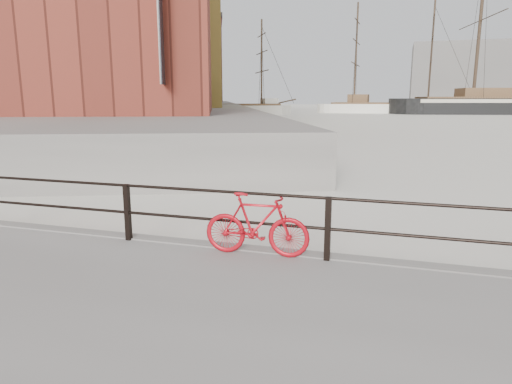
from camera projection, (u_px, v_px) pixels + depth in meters
The scene contains 13 objects.
ground at pixel (327, 278), 7.27m from camera, with size 400.00×400.00×0.00m, color white.
far_quay at pixel (172, 108), 86.00m from camera, with size 24.00×150.00×1.80m, color gray.
guardrail at pixel (328, 229), 6.96m from camera, with size 28.00×0.10×1.00m, color black, non-canonical shape.
bicycle at pixel (257, 224), 7.18m from camera, with size 1.68×0.25×1.01m, color #B40C16.
schooner_mid at pixel (389, 113), 86.33m from camera, with size 29.47×12.47×21.14m, color white, non-canonical shape.
schooner_left at pixel (234, 115), 78.08m from camera, with size 21.41×9.73×16.56m, color silver, non-canonical shape.
workboat_near at pixel (59, 132), 38.63m from camera, with size 13.02×4.34×7.00m, color black, non-canonical shape.
workboat_far at pixel (136, 120), 58.11m from camera, with size 10.86×3.75×7.00m, color black, non-canonical shape.
apartment_mustard at pixel (122, 6), 51.21m from camera, with size 22.00×15.00×22.20m, color gold.
apartment_cream at pixel (151, 38), 73.75m from camera, with size 20.00×15.00×21.20m, color beige.
apartment_grey at pixel (165, 46), 95.01m from camera, with size 22.00×15.00×23.20m, color gray.
apartment_brick at pixel (175, 60), 117.66m from camera, with size 24.00×15.00×21.20m, color maroon.
industrial_west at pixel (470, 76), 130.74m from camera, with size 32.00×18.00×18.00m, color gray.
Camera 1 is at (0.92, -6.88, 2.81)m, focal length 32.00 mm.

